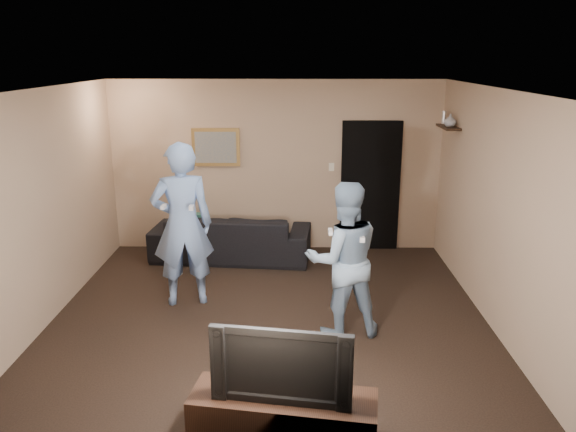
{
  "coord_description": "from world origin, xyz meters",
  "views": [
    {
      "loc": [
        0.29,
        -5.92,
        2.95
      ],
      "look_at": [
        0.22,
        0.3,
        1.15
      ],
      "focal_mm": 35.0,
      "sensor_mm": 36.0,
      "label": 1
    }
  ],
  "objects_px": {
    "sofa": "(232,236)",
    "wii_player_right": "(343,260)",
    "tv_console": "(283,424)",
    "television": "(283,360)",
    "wii_player_left": "(182,225)"
  },
  "relations": [
    {
      "from": "sofa",
      "to": "tv_console",
      "type": "bearing_deg",
      "value": 106.29
    },
    {
      "from": "wii_player_right",
      "to": "tv_console",
      "type": "bearing_deg",
      "value": -107.08
    },
    {
      "from": "television",
      "to": "wii_player_left",
      "type": "height_order",
      "value": "wii_player_left"
    },
    {
      "from": "sofa",
      "to": "wii_player_right",
      "type": "distance_m",
      "value": 2.8
    },
    {
      "from": "wii_player_left",
      "to": "wii_player_right",
      "type": "bearing_deg",
      "value": -22.47
    },
    {
      "from": "tv_console",
      "to": "wii_player_right",
      "type": "relative_size",
      "value": 0.82
    },
    {
      "from": "television",
      "to": "tv_console",
      "type": "bearing_deg",
      "value": -171.19
    },
    {
      "from": "tv_console",
      "to": "wii_player_right",
      "type": "xyz_separation_m",
      "value": [
        0.6,
        1.96,
        0.6
      ]
    },
    {
      "from": "sofa",
      "to": "wii_player_right",
      "type": "xyz_separation_m",
      "value": [
        1.46,
        -2.34,
        0.51
      ]
    },
    {
      "from": "tv_console",
      "to": "television",
      "type": "xyz_separation_m",
      "value": [
        0.0,
        0.0,
        0.55
      ]
    },
    {
      "from": "television",
      "to": "wii_player_left",
      "type": "xyz_separation_m",
      "value": [
        -1.26,
        2.72,
        0.2
      ]
    },
    {
      "from": "tv_console",
      "to": "wii_player_right",
      "type": "distance_m",
      "value": 2.13
    },
    {
      "from": "sofa",
      "to": "television",
      "type": "distance_m",
      "value": 4.4
    },
    {
      "from": "wii_player_right",
      "to": "wii_player_left",
      "type": "bearing_deg",
      "value": 157.53
    },
    {
      "from": "wii_player_left",
      "to": "tv_console",
      "type": "bearing_deg",
      "value": -65.26
    }
  ]
}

